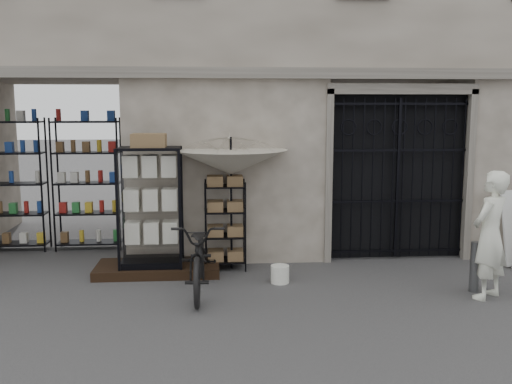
{
  "coord_description": "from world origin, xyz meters",
  "views": [
    {
      "loc": [
        -1.47,
        -7.59,
        2.71
      ],
      "look_at": [
        -0.8,
        1.4,
        1.35
      ],
      "focal_mm": 40.0,
      "sensor_mm": 36.0,
      "label": 1
    }
  ],
  "objects": [
    {
      "name": "ground",
      "position": [
        0.0,
        0.0,
        0.0
      ],
      "size": [
        80.0,
        80.0,
        0.0
      ],
      "primitive_type": "plane",
      "color": "#232326",
      "rests_on": "ground"
    },
    {
      "name": "market_umbrella",
      "position": [
        -1.19,
        1.73,
        1.91
      ],
      "size": [
        2.17,
        2.18,
        2.66
      ],
      "rotation": [
        0.0,
        0.0,
        0.43
      ],
      "color": "black",
      "rests_on": "ground"
    },
    {
      "name": "display_cabinet",
      "position": [
        -2.49,
        1.49,
        1.01
      ],
      "size": [
        1.02,
        0.7,
        2.08
      ],
      "rotation": [
        0.0,
        0.0,
        -0.12
      ],
      "color": "black",
      "rests_on": "step_platform"
    },
    {
      "name": "shop_shelving",
      "position": [
        -4.55,
        3.3,
        1.25
      ],
      "size": [
        2.7,
        0.5,
        2.5
      ],
      "primitive_type": "cube",
      "color": "black",
      "rests_on": "ground"
    },
    {
      "name": "iron_gate",
      "position": [
        1.75,
        2.28,
        1.5
      ],
      "size": [
        2.5,
        0.21,
        3.0
      ],
      "color": "black",
      "rests_on": "ground"
    },
    {
      "name": "shopkeeper",
      "position": [
        2.4,
        -0.02,
        0.0
      ],
      "size": [
        1.63,
        1.86,
        0.44
      ],
      "primitive_type": "imported",
      "rotation": [
        0.0,
        0.0,
        3.78
      ],
      "color": "white",
      "rests_on": "ground"
    },
    {
      "name": "main_building",
      "position": [
        0.0,
        4.0,
        4.5
      ],
      "size": [
        14.0,
        4.0,
        9.0
      ],
      "primitive_type": "cube",
      "color": "#B4A899",
      "rests_on": "ground"
    },
    {
      "name": "bicycle",
      "position": [
        -1.69,
        0.55,
        0.0
      ],
      "size": [
        0.74,
        1.1,
        2.08
      ],
      "primitive_type": "imported",
      "rotation": [
        0.0,
        0.0,
        -0.01
      ],
      "color": "black",
      "rests_on": "ground"
    },
    {
      "name": "white_bucket",
      "position": [
        -0.47,
        0.89,
        0.14
      ],
      "size": [
        0.33,
        0.33,
        0.27
      ],
      "primitive_type": "cylinder",
      "rotation": [
        0.0,
        0.0,
        -0.18
      ],
      "color": "white",
      "rests_on": "ground"
    },
    {
      "name": "wire_rack",
      "position": [
        -1.29,
        1.75,
        0.73
      ],
      "size": [
        0.76,
        0.64,
        1.49
      ],
      "rotation": [
        0.0,
        0.0,
        -0.31
      ],
      "color": "black",
      "rests_on": "ground"
    },
    {
      "name": "steel_bollard",
      "position": [
        2.34,
        0.25,
        0.38
      ],
      "size": [
        0.14,
        0.14,
        0.75
      ],
      "primitive_type": "cylinder",
      "rotation": [
        0.0,
        0.0,
        -0.0
      ],
      "color": "#5A5B5D",
      "rests_on": "ground"
    },
    {
      "name": "shop_recess",
      "position": [
        -4.5,
        2.8,
        1.5
      ],
      "size": [
        3.0,
        1.7,
        3.0
      ],
      "primitive_type": "cube",
      "color": "black",
      "rests_on": "ground"
    },
    {
      "name": "step_platform",
      "position": [
        -2.4,
        1.55,
        0.07
      ],
      "size": [
        2.0,
        0.9,
        0.15
      ],
      "primitive_type": "cube",
      "color": "black",
      "rests_on": "ground"
    }
  ]
}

